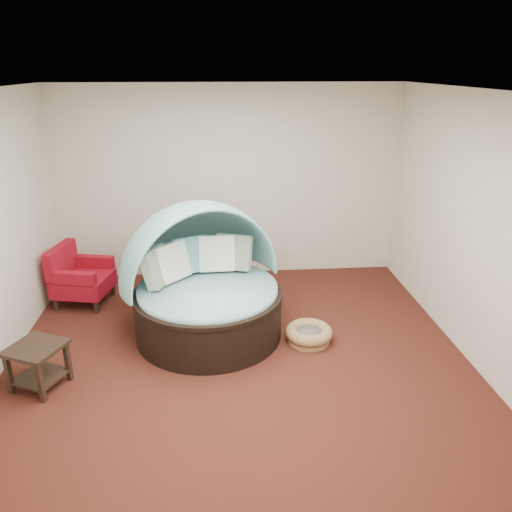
{
  "coord_description": "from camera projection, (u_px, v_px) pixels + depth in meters",
  "views": [
    {
      "loc": [
        -0.21,
        -4.68,
        3.02
      ],
      "look_at": [
        0.24,
        0.6,
        0.98
      ],
      "focal_mm": 35.0,
      "sensor_mm": 36.0,
      "label": 1
    }
  ],
  "objects": [
    {
      "name": "floor",
      "position": [
        239.0,
        360.0,
        5.45
      ],
      "size": [
        5.0,
        5.0,
        0.0
      ],
      "primitive_type": "plane",
      "color": "#4C1F15",
      "rests_on": "ground"
    },
    {
      "name": "wall_back",
      "position": [
        229.0,
        183.0,
        7.27
      ],
      "size": [
        5.0,
        0.0,
        5.0
      ],
      "primitive_type": "plane",
      "rotation": [
        1.57,
        0.0,
        0.0
      ],
      "color": "beige",
      "rests_on": "floor"
    },
    {
      "name": "wall_front",
      "position": [
        261.0,
        394.0,
        2.63
      ],
      "size": [
        5.0,
        0.0,
        5.0
      ],
      "primitive_type": "plane",
      "rotation": [
        -1.57,
        0.0,
        0.0
      ],
      "color": "beige",
      "rests_on": "floor"
    },
    {
      "name": "wall_right",
      "position": [
        479.0,
        232.0,
        5.15
      ],
      "size": [
        0.0,
        5.0,
        5.0
      ],
      "primitive_type": "plane",
      "rotation": [
        1.57,
        0.0,
        -1.57
      ],
      "color": "beige",
      "rests_on": "floor"
    },
    {
      "name": "ceiling",
      "position": [
        235.0,
        91.0,
        4.45
      ],
      "size": [
        5.0,
        5.0,
        0.0
      ],
      "primitive_type": "plane",
      "rotation": [
        3.14,
        0.0,
        0.0
      ],
      "color": "white",
      "rests_on": "wall_back"
    },
    {
      "name": "canopy_daybed",
      "position": [
        204.0,
        275.0,
        5.79
      ],
      "size": [
        2.31,
        2.29,
        1.59
      ],
      "rotation": [
        0.0,
        0.0,
        0.43
      ],
      "color": "black",
      "rests_on": "floor"
    },
    {
      "name": "pet_basket",
      "position": [
        309.0,
        334.0,
        5.79
      ],
      "size": [
        0.57,
        0.57,
        0.19
      ],
      "rotation": [
        0.0,
        0.0,
        0.04
      ],
      "color": "olive",
      "rests_on": "floor"
    },
    {
      "name": "red_armchair",
      "position": [
        79.0,
        277.0,
        6.66
      ],
      "size": [
        0.81,
        0.81,
        0.8
      ],
      "rotation": [
        0.0,
        0.0,
        -0.21
      ],
      "color": "black",
      "rests_on": "floor"
    },
    {
      "name": "side_table",
      "position": [
        38.0,
        361.0,
        4.91
      ],
      "size": [
        0.64,
        0.64,
        0.46
      ],
      "rotation": [
        0.0,
        0.0,
        -0.43
      ],
      "color": "black",
      "rests_on": "floor"
    }
  ]
}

